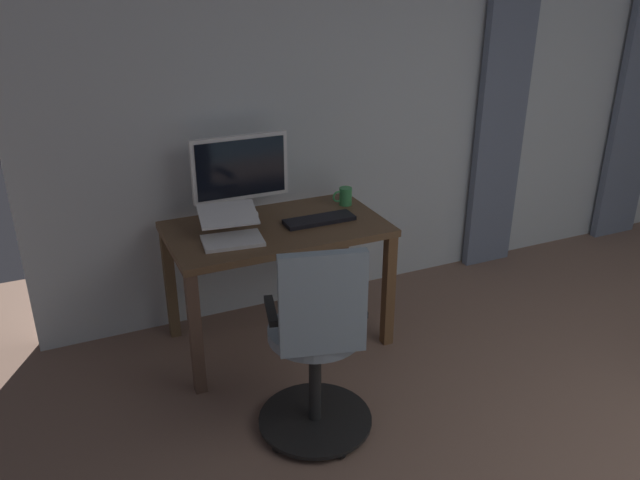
# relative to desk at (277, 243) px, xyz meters

# --- Properties ---
(back_room_partition) EXTENTS (5.68, 0.10, 2.83)m
(back_room_partition) POSITION_rel_desk_xyz_m (-1.50, -0.49, 0.78)
(back_room_partition) COLOR silver
(back_room_partition) RESTS_ON ground
(curtain_right_panel) EXTENTS (0.38, 0.06, 2.46)m
(curtain_right_panel) POSITION_rel_desk_xyz_m (-1.83, -0.38, 0.59)
(curtain_right_panel) COLOR slate
(curtain_right_panel) RESTS_ON ground
(desk) EXTENTS (1.22, 0.69, 0.74)m
(desk) POSITION_rel_desk_xyz_m (0.00, 0.00, 0.00)
(desk) COLOR brown
(desk) RESTS_ON ground
(office_chair) EXTENTS (0.56, 0.56, 1.04)m
(office_chair) POSITION_rel_desk_xyz_m (0.14, 0.88, -0.15)
(office_chair) COLOR black
(office_chair) RESTS_ON ground
(computer_monitor) EXTENTS (0.56, 0.18, 0.48)m
(computer_monitor) POSITION_rel_desk_xyz_m (0.12, -0.23, 0.38)
(computer_monitor) COLOR white
(computer_monitor) RESTS_ON desk
(computer_keyboard) EXTENTS (0.41, 0.13, 0.02)m
(computer_keyboard) POSITION_rel_desk_xyz_m (-0.25, 0.04, 0.12)
(computer_keyboard) COLOR black
(computer_keyboard) RESTS_ON desk
(laptop) EXTENTS (0.35, 0.35, 0.16)m
(laptop) POSITION_rel_desk_xyz_m (0.29, 0.08, 0.16)
(laptop) COLOR white
(laptop) RESTS_ON desk
(mug_tea) EXTENTS (0.13, 0.08, 0.11)m
(mug_tea) POSITION_rel_desk_xyz_m (-0.50, -0.14, 0.16)
(mug_tea) COLOR #3D9951
(mug_tea) RESTS_ON desk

